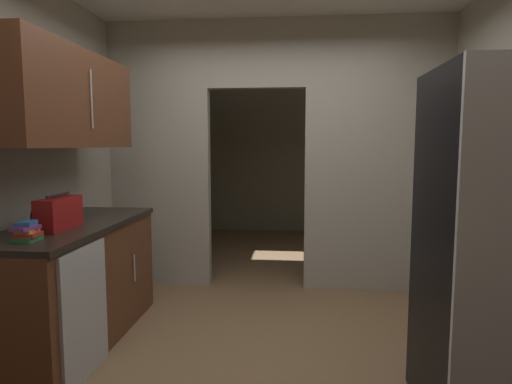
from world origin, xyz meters
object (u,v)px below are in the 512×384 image
(boombox, at_px, (58,213))
(book_stack, at_px, (27,232))
(dishwasher, at_px, (85,313))
(refrigerator, at_px, (506,251))

(boombox, bearing_deg, book_stack, -89.49)
(dishwasher, height_order, book_stack, book_stack)
(refrigerator, xyz_separation_m, dishwasher, (-2.38, 0.22, -0.51))
(refrigerator, xyz_separation_m, boombox, (-2.66, 0.46, 0.08))
(refrigerator, relative_size, book_stack, 11.44)
(refrigerator, bearing_deg, boombox, 170.20)
(boombox, height_order, book_stack, boombox)
(refrigerator, relative_size, dishwasher, 2.21)
(refrigerator, height_order, book_stack, refrigerator)
(refrigerator, relative_size, boombox, 4.84)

